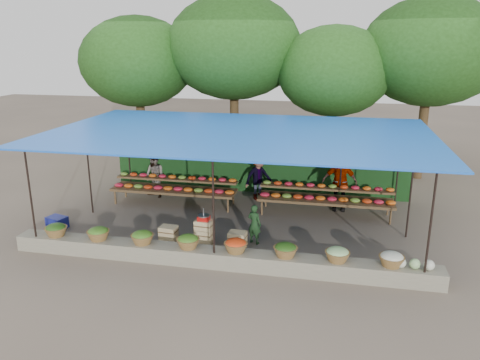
% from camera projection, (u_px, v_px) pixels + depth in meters
% --- Properties ---
extents(ground, '(60.00, 60.00, 0.00)m').
position_uv_depth(ground, '(239.00, 224.00, 14.08)').
color(ground, brown).
rests_on(ground, ground).
extents(stone_curb, '(10.60, 0.55, 0.40)m').
position_uv_depth(stone_curb, '(216.00, 258.00, 11.44)').
color(stone_curb, '#686553').
rests_on(stone_curb, ground).
extents(stall_canopy, '(10.80, 6.60, 2.82)m').
position_uv_depth(stall_canopy, '(239.00, 136.00, 13.36)').
color(stall_canopy, black).
rests_on(stall_canopy, ground).
extents(produce_baskets, '(8.98, 0.58, 0.34)m').
position_uv_depth(produce_baskets, '(212.00, 244.00, 11.36)').
color(produce_baskets, brown).
rests_on(produce_baskets, stone_curb).
extents(netting_backdrop, '(10.60, 0.06, 2.50)m').
position_uv_depth(netting_backdrop, '(257.00, 159.00, 16.67)').
color(netting_backdrop, '#174119').
rests_on(netting_backdrop, ground).
extents(tree_row, '(16.51, 5.50, 7.12)m').
position_uv_depth(tree_row, '(283.00, 56.00, 18.34)').
color(tree_row, '#362413').
rests_on(tree_row, ground).
extents(fruit_table_left, '(4.21, 0.95, 0.93)m').
position_uv_depth(fruit_table_left, '(175.00, 186.00, 15.66)').
color(fruit_table_left, '#462C1C').
rests_on(fruit_table_left, ground).
extents(fruit_table_right, '(4.21, 0.95, 0.93)m').
position_uv_depth(fruit_table_right, '(326.00, 196.00, 14.68)').
color(fruit_table_right, '#462C1C').
rests_on(fruit_table_right, ground).
extents(crate_counter, '(2.38, 0.38, 0.77)m').
position_uv_depth(crate_counter, '(203.00, 236.00, 12.41)').
color(crate_counter, tan).
rests_on(crate_counter, ground).
extents(weighing_scale, '(0.31, 0.31, 0.33)m').
position_uv_depth(weighing_scale, '(204.00, 217.00, 12.25)').
color(weighing_scale, red).
rests_on(weighing_scale, crate_counter).
extents(vendor_seated, '(0.47, 0.40, 1.10)m').
position_uv_depth(vendor_seated, '(254.00, 224.00, 12.60)').
color(vendor_seated, '#193719').
rests_on(vendor_seated, ground).
extents(customer_left, '(0.92, 0.84, 1.54)m').
position_uv_depth(customer_left, '(155.00, 176.00, 16.26)').
color(customer_left, slate).
rests_on(customer_left, ground).
extents(customer_mid, '(1.19, 1.13, 1.63)m').
position_uv_depth(customer_mid, '(259.00, 177.00, 16.02)').
color(customer_mid, slate).
rests_on(customer_mid, ground).
extents(customer_right, '(1.10, 0.46, 1.87)m').
position_uv_depth(customer_right, '(340.00, 182.00, 15.00)').
color(customer_right, slate).
rests_on(customer_right, ground).
extents(blue_crate_front, '(0.49, 0.36, 0.29)m').
position_uv_depth(blue_crate_front, '(37.00, 237.00, 12.77)').
color(blue_crate_front, navy).
rests_on(blue_crate_front, ground).
extents(blue_crate_back, '(0.64, 0.54, 0.33)m').
position_uv_depth(blue_crate_back, '(57.00, 222.00, 13.76)').
color(blue_crate_back, navy).
rests_on(blue_crate_back, ground).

